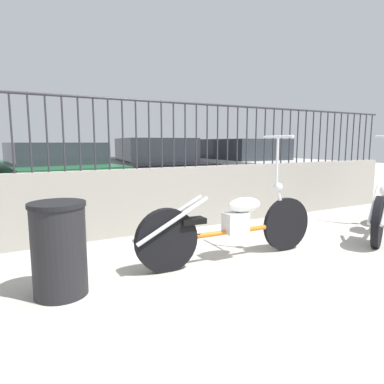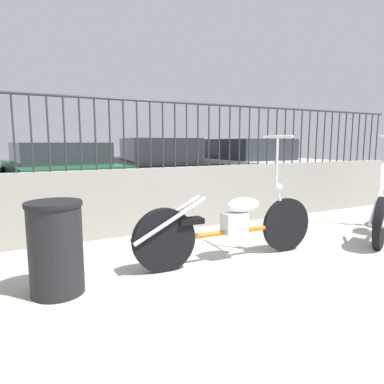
# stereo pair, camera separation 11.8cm
# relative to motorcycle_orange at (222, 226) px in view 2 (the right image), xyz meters

# --- Properties ---
(ground_plane) EXTENTS (40.00, 40.00, 0.00)m
(ground_plane) POSITION_rel_motorcycle_orange_xyz_m (-0.05, -0.96, -0.41)
(ground_plane) COLOR #B7B2A5
(low_wall) EXTENTS (10.16, 0.18, 0.97)m
(low_wall) POSITION_rel_motorcycle_orange_xyz_m (-0.05, 1.61, 0.07)
(low_wall) COLOR #9E998E
(low_wall) RESTS_ON ground_plane
(fence_railing) EXTENTS (10.16, 0.04, 1.00)m
(fence_railing) POSITION_rel_motorcycle_orange_xyz_m (-0.05, 1.61, 1.21)
(fence_railing) COLOR #2D2D33
(fence_railing) RESTS_ON low_wall
(motorcycle_orange) EXTENTS (2.32, 0.52, 1.45)m
(motorcycle_orange) POSITION_rel_motorcycle_orange_xyz_m (0.00, 0.00, 0.00)
(motorcycle_orange) COLOR black
(motorcycle_orange) RESTS_ON ground_plane
(trash_bin) EXTENTS (0.49, 0.49, 0.84)m
(trash_bin) POSITION_rel_motorcycle_orange_xyz_m (-1.76, -0.03, 0.01)
(trash_bin) COLOR black
(trash_bin) RESTS_ON ground_plane
(car_green) EXTENTS (2.29, 4.27, 1.35)m
(car_green) POSITION_rel_motorcycle_orange_xyz_m (-1.24, 4.69, 0.28)
(car_green) COLOR black
(car_green) RESTS_ON ground_plane
(car_black) EXTENTS (2.20, 4.32, 1.45)m
(car_black) POSITION_rel_motorcycle_orange_xyz_m (1.04, 4.66, 0.31)
(car_black) COLOR black
(car_black) RESTS_ON ground_plane
(car_white) EXTENTS (1.79, 4.16, 1.44)m
(car_white) POSITION_rel_motorcycle_orange_xyz_m (3.31, 4.16, 0.30)
(car_white) COLOR black
(car_white) RESTS_ON ground_plane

